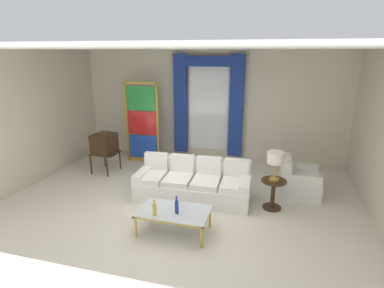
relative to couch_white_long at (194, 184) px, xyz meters
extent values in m
plane|color=silver|center=(-0.21, -0.52, -0.31)|extent=(16.00, 16.00, 0.00)
cube|color=beige|center=(-0.21, 2.54, 1.19)|extent=(8.00, 0.12, 3.00)
cube|color=beige|center=(-3.87, 0.08, 1.19)|extent=(0.12, 7.00, 3.00)
cube|color=white|center=(-0.21, 0.28, 2.71)|extent=(8.00, 7.60, 0.04)
cube|color=white|center=(-0.24, 2.46, 1.24)|extent=(1.10, 0.02, 2.50)
cylinder|color=gold|center=(-0.24, 2.38, 2.55)|extent=(2.00, 0.04, 0.04)
cube|color=navy|center=(-1.01, 2.36, 1.24)|extent=(0.36, 0.12, 2.70)
cube|color=navy|center=(0.53, 2.36, 1.24)|extent=(0.36, 0.12, 2.70)
cube|color=navy|center=(-0.24, 2.36, 2.41)|extent=(1.80, 0.10, 0.28)
cube|color=white|center=(0.00, -0.09, -0.12)|extent=(2.35, 0.98, 0.38)
cube|color=white|center=(-0.01, 0.28, 0.08)|extent=(2.33, 0.28, 0.78)
cube|color=white|center=(1.07, -0.06, -0.03)|extent=(0.23, 0.86, 0.56)
cube|color=white|center=(-1.07, -0.13, -0.03)|extent=(0.23, 0.86, 0.56)
cube|color=white|center=(0.87, -0.12, 0.13)|extent=(0.56, 0.76, 0.12)
cube|color=white|center=(0.86, 0.20, 0.35)|extent=(0.51, 0.16, 0.40)
cube|color=white|center=(0.29, -0.13, 0.13)|extent=(0.56, 0.76, 0.12)
cube|color=white|center=(0.28, 0.19, 0.35)|extent=(0.51, 0.16, 0.40)
cube|color=white|center=(-0.29, -0.15, 0.13)|extent=(0.56, 0.76, 0.12)
cube|color=white|center=(-0.30, 0.17, 0.35)|extent=(0.51, 0.16, 0.40)
cube|color=white|center=(-0.86, -0.17, 0.13)|extent=(0.56, 0.76, 0.12)
cube|color=white|center=(-0.88, 0.15, 0.35)|extent=(0.51, 0.16, 0.40)
cube|color=silver|center=(0.02, -1.37, 0.09)|extent=(1.20, 0.70, 0.02)
cube|color=gold|center=(0.02, -1.04, 0.07)|extent=(1.20, 0.04, 0.03)
cube|color=gold|center=(0.02, -1.70, 0.07)|extent=(1.20, 0.04, 0.03)
cube|color=gold|center=(-0.56, -1.37, 0.07)|extent=(0.04, 0.70, 0.03)
cube|color=gold|center=(0.59, -1.37, 0.07)|extent=(0.04, 0.70, 0.03)
cylinder|color=gold|center=(-0.54, -1.06, -0.12)|extent=(0.04, 0.04, 0.38)
cylinder|color=gold|center=(0.57, -1.06, -0.12)|extent=(0.04, 0.04, 0.38)
cylinder|color=gold|center=(-0.54, -1.68, -0.12)|extent=(0.04, 0.04, 0.38)
cylinder|color=gold|center=(0.57, -1.68, -0.12)|extent=(0.04, 0.04, 0.38)
cylinder|color=navy|center=(0.09, -1.44, 0.21)|extent=(0.06, 0.06, 0.21)
cylinder|color=navy|center=(0.09, -1.44, 0.35)|extent=(0.03, 0.03, 0.06)
sphere|color=navy|center=(0.09, -1.44, 0.39)|extent=(0.04, 0.04, 0.04)
cylinder|color=gold|center=(-0.23, -1.60, 0.20)|extent=(0.07, 0.07, 0.18)
cylinder|color=gold|center=(-0.23, -1.60, 0.32)|extent=(0.03, 0.03, 0.06)
sphere|color=gold|center=(-0.23, -1.60, 0.36)|extent=(0.04, 0.04, 0.04)
cube|color=#382314|center=(-2.54, 0.81, 0.19)|extent=(0.62, 0.54, 0.03)
cylinder|color=#382314|center=(-2.81, 0.56, -0.06)|extent=(0.04, 0.04, 0.50)
cylinder|color=#382314|center=(-2.75, 1.12, -0.06)|extent=(0.04, 0.04, 0.50)
cylinder|color=#382314|center=(-2.33, 0.51, -0.06)|extent=(0.04, 0.04, 0.50)
cylinder|color=#382314|center=(-2.28, 1.07, -0.06)|extent=(0.04, 0.04, 0.50)
cube|color=#382314|center=(-2.54, 0.81, 0.45)|extent=(0.53, 0.60, 0.48)
cube|color=black|center=(-2.77, 0.84, 0.47)|extent=(0.05, 0.39, 0.30)
cylinder|color=gold|center=(-2.78, 0.76, 0.28)|extent=(0.02, 0.04, 0.04)
cylinder|color=gold|center=(-2.77, 0.92, 0.28)|extent=(0.02, 0.04, 0.04)
cylinder|color=silver|center=(-2.54, 0.81, 0.87)|extent=(0.02, 0.13, 0.34)
cylinder|color=silver|center=(-2.54, 0.81, 0.87)|extent=(0.02, 0.13, 0.34)
cube|color=white|center=(2.16, 0.72, -0.11)|extent=(0.82, 0.82, 0.40)
cube|color=white|center=(2.16, 0.72, 0.14)|extent=(0.70, 0.70, 0.10)
cube|color=white|center=(1.84, 0.71, 0.09)|extent=(0.22, 0.80, 0.80)
cube|color=white|center=(2.16, 1.04, -0.02)|extent=(0.74, 0.20, 0.58)
cube|color=white|center=(2.17, 0.40, -0.02)|extent=(0.74, 0.20, 0.58)
cube|color=gold|center=(-2.37, 1.76, 0.79)|extent=(0.05, 0.05, 2.20)
cube|color=gold|center=(-1.47, 1.76, 0.79)|extent=(0.05, 0.05, 2.20)
cube|color=gold|center=(-1.92, 1.76, 1.86)|extent=(0.90, 0.05, 0.06)
cube|color=gold|center=(-1.92, 1.76, -0.26)|extent=(0.90, 0.05, 0.10)
cube|color=#1E47B7|center=(-1.92, 1.76, 0.13)|extent=(0.82, 0.02, 0.64)
cube|color=red|center=(-1.92, 1.76, 0.79)|extent=(0.82, 0.02, 0.64)
cube|color=#238E3D|center=(-1.92, 1.76, 1.46)|extent=(0.82, 0.02, 0.64)
cylinder|color=beige|center=(-1.46, 1.47, -0.28)|extent=(0.16, 0.16, 0.06)
ellipsoid|color=navy|center=(-1.46, 1.47, -0.17)|extent=(0.18, 0.32, 0.20)
sphere|color=navy|center=(-1.46, 1.61, -0.06)|extent=(0.09, 0.09, 0.09)
cone|color=gold|center=(-1.46, 1.67, -0.06)|extent=(0.02, 0.04, 0.02)
cone|color=#227A41|center=(-1.46, 1.29, -0.07)|extent=(0.44, 0.40, 0.50)
cylinder|color=#382314|center=(1.61, -0.07, 0.27)|extent=(0.48, 0.48, 0.03)
cylinder|color=#382314|center=(1.61, -0.07, -0.02)|extent=(0.08, 0.08, 0.55)
cylinder|color=#382314|center=(1.61, -0.07, -0.29)|extent=(0.36, 0.36, 0.03)
cylinder|color=#B29338|center=(1.61, -0.07, 0.31)|extent=(0.18, 0.18, 0.04)
cylinder|color=#B29338|center=(1.61, -0.07, 0.51)|extent=(0.03, 0.03, 0.36)
cylinder|color=silver|center=(1.61, -0.07, 0.75)|extent=(0.32, 0.32, 0.22)
camera|label=1|loc=(1.53, -5.76, 2.66)|focal=28.94mm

